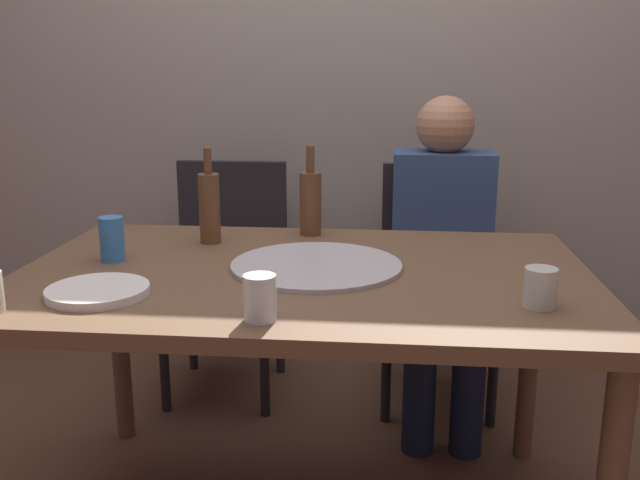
{
  "coord_description": "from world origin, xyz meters",
  "views": [
    {
      "loc": [
        0.21,
        -1.74,
        1.28
      ],
      "look_at": [
        0.03,
        0.13,
        0.8
      ],
      "focal_mm": 39.13,
      "sensor_mm": 36.0,
      "label": 1
    }
  ],
  "objects_px": {
    "dining_table": "(304,298)",
    "wine_bottle": "(310,201)",
    "beer_bottle": "(209,206)",
    "tumbler_near": "(260,298)",
    "pizza_tray": "(316,265)",
    "soda_can": "(112,239)",
    "chair_right": "(438,268)",
    "plate_stack": "(98,291)",
    "chair_left": "(228,262)",
    "guest_in_sweater": "(442,246)",
    "wine_glass": "(540,288)"
  },
  "relations": [
    {
      "from": "beer_bottle",
      "to": "soda_can",
      "type": "xyz_separation_m",
      "value": [
        -0.22,
        -0.22,
        -0.05
      ]
    },
    {
      "from": "dining_table",
      "to": "chair_left",
      "type": "bearing_deg",
      "value": 115.07
    },
    {
      "from": "wine_bottle",
      "to": "guest_in_sweater",
      "type": "height_order",
      "value": "guest_in_sweater"
    },
    {
      "from": "chair_right",
      "to": "guest_in_sweater",
      "type": "height_order",
      "value": "guest_in_sweater"
    },
    {
      "from": "dining_table",
      "to": "wine_bottle",
      "type": "relative_size",
      "value": 5.32
    },
    {
      "from": "wine_bottle",
      "to": "beer_bottle",
      "type": "xyz_separation_m",
      "value": [
        -0.29,
        -0.13,
        0.0
      ]
    },
    {
      "from": "tumbler_near",
      "to": "soda_can",
      "type": "bearing_deg",
      "value": 139.33
    },
    {
      "from": "beer_bottle",
      "to": "tumbler_near",
      "type": "relative_size",
      "value": 2.88
    },
    {
      "from": "wine_bottle",
      "to": "beer_bottle",
      "type": "distance_m",
      "value": 0.32
    },
    {
      "from": "pizza_tray",
      "to": "guest_in_sweater",
      "type": "xyz_separation_m",
      "value": [
        0.39,
        0.7,
        -0.12
      ]
    },
    {
      "from": "dining_table",
      "to": "tumbler_near",
      "type": "relative_size",
      "value": 15.08
    },
    {
      "from": "beer_bottle",
      "to": "wine_glass",
      "type": "height_order",
      "value": "beer_bottle"
    },
    {
      "from": "dining_table",
      "to": "chair_left",
      "type": "relative_size",
      "value": 1.66
    },
    {
      "from": "tumbler_near",
      "to": "soda_can",
      "type": "height_order",
      "value": "soda_can"
    },
    {
      "from": "wine_glass",
      "to": "guest_in_sweater",
      "type": "relative_size",
      "value": 0.08
    },
    {
      "from": "wine_bottle",
      "to": "guest_in_sweater",
      "type": "bearing_deg",
      "value": 36.87
    },
    {
      "from": "pizza_tray",
      "to": "guest_in_sweater",
      "type": "relative_size",
      "value": 0.39
    },
    {
      "from": "soda_can",
      "to": "chair_right",
      "type": "relative_size",
      "value": 0.14
    },
    {
      "from": "plate_stack",
      "to": "pizza_tray",
      "type": "bearing_deg",
      "value": 29.78
    },
    {
      "from": "chair_right",
      "to": "wine_glass",
      "type": "bearing_deg",
      "value": 97.11
    },
    {
      "from": "wine_bottle",
      "to": "chair_left",
      "type": "height_order",
      "value": "wine_bottle"
    },
    {
      "from": "dining_table",
      "to": "soda_can",
      "type": "bearing_deg",
      "value": 175.54
    },
    {
      "from": "guest_in_sweater",
      "to": "dining_table",
      "type": "bearing_deg",
      "value": 60.13
    },
    {
      "from": "dining_table",
      "to": "tumbler_near",
      "type": "xyz_separation_m",
      "value": [
        -0.05,
        -0.37,
        0.13
      ]
    },
    {
      "from": "pizza_tray",
      "to": "chair_right",
      "type": "height_order",
      "value": "chair_right"
    },
    {
      "from": "wine_bottle",
      "to": "chair_right",
      "type": "xyz_separation_m",
      "value": [
        0.44,
        0.48,
        -0.35
      ]
    },
    {
      "from": "wine_bottle",
      "to": "guest_in_sweater",
      "type": "xyz_separation_m",
      "value": [
        0.44,
        0.33,
        -0.22
      ]
    },
    {
      "from": "tumbler_near",
      "to": "chair_right",
      "type": "height_order",
      "value": "chair_right"
    },
    {
      "from": "beer_bottle",
      "to": "chair_left",
      "type": "distance_m",
      "value": 0.71
    },
    {
      "from": "plate_stack",
      "to": "chair_left",
      "type": "relative_size",
      "value": 0.26
    },
    {
      "from": "pizza_tray",
      "to": "chair_left",
      "type": "height_order",
      "value": "chair_left"
    },
    {
      "from": "soda_can",
      "to": "chair_right",
      "type": "distance_m",
      "value": 1.3
    },
    {
      "from": "soda_can",
      "to": "guest_in_sweater",
      "type": "bearing_deg",
      "value": 35.84
    },
    {
      "from": "chair_right",
      "to": "wine_bottle",
      "type": "bearing_deg",
      "value": 47.55
    },
    {
      "from": "wine_bottle",
      "to": "beer_bottle",
      "type": "bearing_deg",
      "value": -155.53
    },
    {
      "from": "wine_bottle",
      "to": "tumbler_near",
      "type": "relative_size",
      "value": 2.83
    },
    {
      "from": "soda_can",
      "to": "chair_right",
      "type": "xyz_separation_m",
      "value": [
        0.95,
        0.84,
        -0.3
      ]
    },
    {
      "from": "wine_glass",
      "to": "dining_table",
      "type": "bearing_deg",
      "value": 157.35
    },
    {
      "from": "tumbler_near",
      "to": "beer_bottle",
      "type": "bearing_deg",
      "value": 112.74
    },
    {
      "from": "beer_bottle",
      "to": "dining_table",
      "type": "bearing_deg",
      "value": -39.99
    },
    {
      "from": "wine_bottle",
      "to": "wine_glass",
      "type": "distance_m",
      "value": 0.86
    },
    {
      "from": "beer_bottle",
      "to": "chair_left",
      "type": "relative_size",
      "value": 0.32
    },
    {
      "from": "soda_can",
      "to": "chair_right",
      "type": "height_order",
      "value": "chair_right"
    },
    {
      "from": "pizza_tray",
      "to": "wine_bottle",
      "type": "relative_size",
      "value": 1.62
    },
    {
      "from": "chair_right",
      "to": "plate_stack",
      "type": "bearing_deg",
      "value": 52.34
    },
    {
      "from": "wine_glass",
      "to": "pizza_tray",
      "type": "bearing_deg",
      "value": 153.7
    },
    {
      "from": "wine_glass",
      "to": "chair_right",
      "type": "distance_m",
      "value": 1.15
    },
    {
      "from": "wine_bottle",
      "to": "beer_bottle",
      "type": "height_order",
      "value": "beer_bottle"
    },
    {
      "from": "soda_can",
      "to": "beer_bottle",
      "type": "bearing_deg",
      "value": 45.6
    },
    {
      "from": "dining_table",
      "to": "tumbler_near",
      "type": "bearing_deg",
      "value": -97.05
    }
  ]
}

